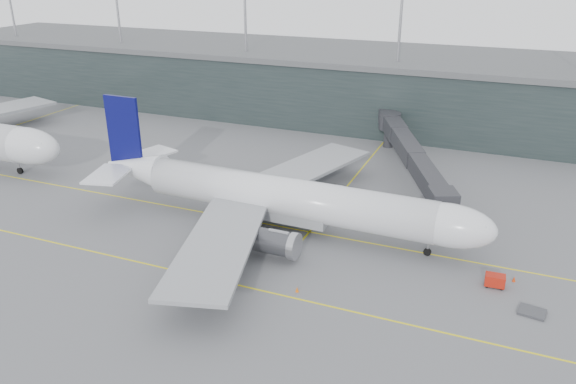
% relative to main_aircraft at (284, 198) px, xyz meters
% --- Properties ---
extents(ground, '(320.00, 320.00, 0.00)m').
position_rel_main_aircraft_xyz_m(ground, '(-1.18, 4.11, -4.60)').
color(ground, slate).
rests_on(ground, ground).
extents(taxiline_a, '(160.00, 0.25, 0.02)m').
position_rel_main_aircraft_xyz_m(taxiline_a, '(-1.18, 0.11, -4.59)').
color(taxiline_a, yellow).
rests_on(taxiline_a, ground).
extents(taxiline_b, '(160.00, 0.25, 0.02)m').
position_rel_main_aircraft_xyz_m(taxiline_b, '(-1.18, -15.89, -4.59)').
color(taxiline_b, yellow).
rests_on(taxiline_b, ground).
extents(taxiline_lead_main, '(0.25, 60.00, 0.02)m').
position_rel_main_aircraft_xyz_m(taxiline_lead_main, '(3.82, 24.11, -4.59)').
color(taxiline_lead_main, yellow).
rests_on(taxiline_lead_main, ground).
extents(taxiline_lead_adj, '(0.25, 60.00, 0.02)m').
position_rel_main_aircraft_xyz_m(taxiline_lead_adj, '(-76.18, 24.11, -4.59)').
color(taxiline_lead_adj, yellow).
rests_on(taxiline_lead_adj, ground).
extents(terminal, '(240.00, 36.00, 29.00)m').
position_rel_main_aircraft_xyz_m(terminal, '(-1.18, 62.10, 3.02)').
color(terminal, '#1E2829').
rests_on(terminal, ground).
extents(main_aircraft, '(58.28, 54.91, 16.38)m').
position_rel_main_aircraft_xyz_m(main_aircraft, '(0.00, 0.00, 0.00)').
color(main_aircraft, white).
rests_on(main_aircraft, ground).
extents(jet_bridge, '(20.99, 43.70, 6.96)m').
position_rel_main_aircraft_xyz_m(jet_bridge, '(13.65, 28.26, 0.61)').
color(jet_bridge, '#27272B').
rests_on(jet_bridge, ground).
extents(gse_cart, '(2.30, 1.54, 1.52)m').
position_rel_main_aircraft_xyz_m(gse_cart, '(28.56, -4.80, -3.75)').
color(gse_cart, '#AE1A0C').
rests_on(gse_cart, ground).
extents(baggage_dolly, '(3.05, 2.59, 0.27)m').
position_rel_main_aircraft_xyz_m(baggage_dolly, '(32.68, -8.80, -4.43)').
color(baggage_dolly, '#37383C').
rests_on(baggage_dolly, ground).
extents(uld_a, '(2.50, 2.20, 1.94)m').
position_rel_main_aircraft_xyz_m(uld_a, '(-4.88, 15.12, -3.58)').
color(uld_a, '#3A3B3F').
rests_on(uld_a, ground).
extents(uld_b, '(2.29, 1.85, 2.06)m').
position_rel_main_aircraft_xyz_m(uld_b, '(-4.48, 15.74, -3.51)').
color(uld_b, '#3A3B3F').
rests_on(uld_b, ground).
extents(uld_c, '(2.24, 1.89, 1.86)m').
position_rel_main_aircraft_xyz_m(uld_c, '(-2.47, 14.08, -3.62)').
color(uld_c, '#3A3B3F').
rests_on(uld_c, ground).
extents(cone_nose, '(0.42, 0.42, 0.67)m').
position_rel_main_aircraft_xyz_m(cone_nose, '(30.64, -2.77, -4.26)').
color(cone_nose, red).
rests_on(cone_nose, ground).
extents(cone_wing_stbd, '(0.41, 0.41, 0.64)m').
position_rel_main_aircraft_xyz_m(cone_wing_stbd, '(7.78, -14.57, -4.27)').
color(cone_wing_stbd, orange).
rests_on(cone_wing_stbd, ground).
extents(cone_wing_port, '(0.45, 0.45, 0.71)m').
position_rel_main_aircraft_xyz_m(cone_wing_port, '(8.01, 16.00, -4.24)').
color(cone_wing_port, orange).
rests_on(cone_wing_port, ground).
extents(cone_tail, '(0.48, 0.48, 0.76)m').
position_rel_main_aircraft_xyz_m(cone_tail, '(-10.15, -6.20, -4.22)').
color(cone_tail, orange).
rests_on(cone_tail, ground).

